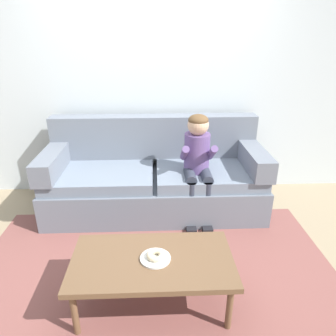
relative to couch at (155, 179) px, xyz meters
name	(u,v)px	position (x,y,z in m)	size (l,w,h in m)	color
ground	(155,255)	(-0.01, -0.85, -0.35)	(10.00, 10.00, 0.00)	#9E896B
wall_back	(152,74)	(-0.01, 0.55, 1.05)	(8.00, 0.10, 2.80)	silver
area_rug	(155,274)	(-0.01, -1.10, -0.34)	(3.00, 1.92, 0.01)	brown
couch	(155,179)	(0.00, 0.00, 0.00)	(2.30, 0.90, 0.98)	slate
coffee_table	(152,263)	(-0.02, -1.39, 0.01)	(1.11, 0.60, 0.40)	brown
person_child	(198,158)	(0.43, -0.21, 0.32)	(0.34, 0.58, 1.10)	#664C84
plate	(155,258)	(0.00, -1.39, 0.06)	(0.21, 0.21, 0.01)	white
donut	(155,255)	(0.00, -1.39, 0.08)	(0.12, 0.12, 0.04)	beige
toy_controller	(99,255)	(-0.50, -0.86, -0.32)	(0.23, 0.09, 0.05)	blue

